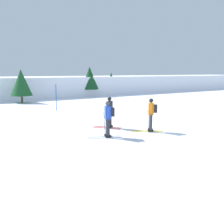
% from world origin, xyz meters
% --- Properties ---
extents(ground_plane, '(120.00, 120.00, 0.00)m').
position_xyz_m(ground_plane, '(0.00, 0.00, 0.00)').
color(ground_plane, white).
extents(far_snow_ridge, '(80.00, 9.06, 2.39)m').
position_xyz_m(far_snow_ridge, '(0.00, 21.95, 1.20)').
color(far_snow_ridge, white).
rests_on(far_snow_ridge, ground).
extents(skier_blue, '(1.62, 0.95, 1.71)m').
position_xyz_m(skier_blue, '(-4.42, -0.91, 0.96)').
color(skier_blue, silver).
rests_on(skier_blue, ground).
extents(skier_black, '(1.26, 1.50, 1.71)m').
position_xyz_m(skier_black, '(-3.28, 0.78, 0.92)').
color(skier_black, red).
rests_on(skier_black, ground).
extents(skier_orange, '(1.53, 1.22, 1.71)m').
position_xyz_m(skier_orange, '(-1.95, -1.11, 0.95)').
color(skier_orange, gold).
rests_on(skier_orange, ground).
extents(trail_marker_pole, '(0.05, 0.05, 2.06)m').
position_xyz_m(trail_marker_pole, '(-3.27, 8.57, 1.03)').
color(trail_marker_pole, '#1E56AD').
rests_on(trail_marker_pole, ground).
extents(conifer_far_left, '(1.43, 1.43, 2.96)m').
position_xyz_m(conifer_far_left, '(8.71, 19.15, 1.82)').
color(conifer_far_left, '#513823').
rests_on(conifer_far_left, ground).
extents(conifer_far_right, '(2.08, 2.08, 3.28)m').
position_xyz_m(conifer_far_right, '(-4.19, 15.38, 1.99)').
color(conifer_far_right, '#513823').
rests_on(conifer_far_right, ground).
extents(conifer_far_centre, '(2.19, 2.19, 3.66)m').
position_xyz_m(conifer_far_centre, '(4.74, 17.91, 2.27)').
color(conifer_far_centre, '#513823').
rests_on(conifer_far_centre, ground).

